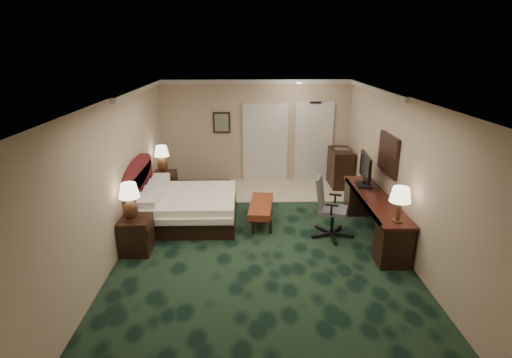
{
  "coord_description": "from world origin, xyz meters",
  "views": [
    {
      "loc": [
        -0.25,
        -6.71,
        3.52
      ],
      "look_at": [
        -0.07,
        0.6,
        1.07
      ],
      "focal_mm": 28.0,
      "sensor_mm": 36.0,
      "label": 1
    }
  ],
  "objects_px": {
    "nightstand_far": "(165,185)",
    "minibar": "(340,168)",
    "desk_chair": "(333,208)",
    "lamp_near": "(130,202)",
    "desk": "(374,217)",
    "lamp_far": "(162,159)",
    "tv": "(365,171)",
    "bed": "(190,208)",
    "nightstand_near": "(137,235)",
    "bed_bench": "(261,213)"
  },
  "relations": [
    {
      "from": "nightstand_far",
      "to": "minibar",
      "type": "height_order",
      "value": "minibar"
    },
    {
      "from": "nightstand_far",
      "to": "desk_chair",
      "type": "xyz_separation_m",
      "value": [
        3.62,
        -2.17,
        0.27
      ]
    },
    {
      "from": "nightstand_far",
      "to": "desk_chair",
      "type": "distance_m",
      "value": 4.23
    },
    {
      "from": "lamp_near",
      "to": "desk",
      "type": "height_order",
      "value": "lamp_near"
    },
    {
      "from": "lamp_far",
      "to": "minibar",
      "type": "xyz_separation_m",
      "value": [
        4.45,
        0.74,
        -0.47
      ]
    },
    {
      "from": "nightstand_far",
      "to": "minibar",
      "type": "xyz_separation_m",
      "value": [
        4.42,
        0.74,
        0.17
      ]
    },
    {
      "from": "desk",
      "to": "desk_chair",
      "type": "xyz_separation_m",
      "value": [
        -0.8,
        -0.02,
        0.2
      ]
    },
    {
      "from": "lamp_near",
      "to": "desk_chair",
      "type": "height_order",
      "value": "lamp_near"
    },
    {
      "from": "tv",
      "to": "bed",
      "type": "bearing_deg",
      "value": -175.89
    },
    {
      "from": "lamp_far",
      "to": "nightstand_near",
      "type": "bearing_deg",
      "value": -89.28
    },
    {
      "from": "lamp_near",
      "to": "minibar",
      "type": "bearing_deg",
      "value": 38.1
    },
    {
      "from": "bed",
      "to": "desk_chair",
      "type": "height_order",
      "value": "desk_chair"
    },
    {
      "from": "desk",
      "to": "tv",
      "type": "distance_m",
      "value": 0.99
    },
    {
      "from": "lamp_far",
      "to": "desk_chair",
      "type": "xyz_separation_m",
      "value": [
        3.65,
        -2.18,
        -0.37
      ]
    },
    {
      "from": "lamp_far",
      "to": "desk_chair",
      "type": "height_order",
      "value": "lamp_far"
    },
    {
      "from": "nightstand_near",
      "to": "desk",
      "type": "bearing_deg",
      "value": 7.04
    },
    {
      "from": "bed",
      "to": "minibar",
      "type": "height_order",
      "value": "minibar"
    },
    {
      "from": "lamp_near",
      "to": "minibar",
      "type": "height_order",
      "value": "lamp_near"
    },
    {
      "from": "nightstand_near",
      "to": "desk",
      "type": "xyz_separation_m",
      "value": [
        4.42,
        0.55,
        0.07
      ]
    },
    {
      "from": "nightstand_far",
      "to": "desk_chair",
      "type": "bearing_deg",
      "value": -31.01
    },
    {
      "from": "bed_bench",
      "to": "lamp_near",
      "type": "bearing_deg",
      "value": -145.55
    },
    {
      "from": "nightstand_near",
      "to": "desk",
      "type": "relative_size",
      "value": 0.24
    },
    {
      "from": "desk",
      "to": "bed",
      "type": "bearing_deg",
      "value": 168.71
    },
    {
      "from": "bed",
      "to": "tv",
      "type": "distance_m",
      "value": 3.7
    },
    {
      "from": "lamp_near",
      "to": "lamp_far",
      "type": "distance_m",
      "value": 2.75
    },
    {
      "from": "tv",
      "to": "desk",
      "type": "bearing_deg",
      "value": -82.19
    },
    {
      "from": "desk_chair",
      "to": "lamp_near",
      "type": "bearing_deg",
      "value": -152.0
    },
    {
      "from": "lamp_near",
      "to": "tv",
      "type": "bearing_deg",
      "value": 15.93
    },
    {
      "from": "nightstand_near",
      "to": "nightstand_far",
      "type": "xyz_separation_m",
      "value": [
        -0.0,
        2.7,
        -0.0
      ]
    },
    {
      "from": "lamp_near",
      "to": "minibar",
      "type": "xyz_separation_m",
      "value": [
        4.45,
        3.49,
        -0.48
      ]
    },
    {
      "from": "nightstand_near",
      "to": "desk_chair",
      "type": "distance_m",
      "value": 3.66
    },
    {
      "from": "bed",
      "to": "minibar",
      "type": "xyz_separation_m",
      "value": [
        3.64,
        2.18,
        0.19
      ]
    },
    {
      "from": "bed",
      "to": "desk",
      "type": "relative_size",
      "value": 0.71
    },
    {
      "from": "nightstand_near",
      "to": "bed_bench",
      "type": "bearing_deg",
      "value": 27.71
    },
    {
      "from": "tv",
      "to": "minibar",
      "type": "bearing_deg",
      "value": 94.12
    },
    {
      "from": "desk_chair",
      "to": "minibar",
      "type": "xyz_separation_m",
      "value": [
        0.8,
        2.92,
        -0.1
      ]
    },
    {
      "from": "lamp_near",
      "to": "lamp_far",
      "type": "height_order",
      "value": "lamp_near"
    },
    {
      "from": "nightstand_near",
      "to": "bed",
      "type": "bearing_deg",
      "value": 58.61
    },
    {
      "from": "bed",
      "to": "desk",
      "type": "xyz_separation_m",
      "value": [
        3.64,
        -0.73,
        0.09
      ]
    },
    {
      "from": "lamp_far",
      "to": "tv",
      "type": "height_order",
      "value": "tv"
    },
    {
      "from": "bed",
      "to": "desk",
      "type": "distance_m",
      "value": 3.71
    },
    {
      "from": "nightstand_far",
      "to": "minibar",
      "type": "bearing_deg",
      "value": 9.53
    },
    {
      "from": "bed_bench",
      "to": "tv",
      "type": "relative_size",
      "value": 1.47
    },
    {
      "from": "lamp_far",
      "to": "desk_chair",
      "type": "distance_m",
      "value": 4.26
    },
    {
      "from": "tv",
      "to": "lamp_near",
      "type": "bearing_deg",
      "value": -159.07
    },
    {
      "from": "lamp_far",
      "to": "tv",
      "type": "bearing_deg",
      "value": -18.66
    },
    {
      "from": "lamp_near",
      "to": "bed_bench",
      "type": "xyz_separation_m",
      "value": [
        2.3,
        1.23,
        -0.76
      ]
    },
    {
      "from": "lamp_near",
      "to": "lamp_far",
      "type": "bearing_deg",
      "value": 89.93
    },
    {
      "from": "nightstand_near",
      "to": "desk_chair",
      "type": "height_order",
      "value": "desk_chair"
    },
    {
      "from": "tv",
      "to": "nightstand_far",
      "type": "bearing_deg",
      "value": 166.25
    }
  ]
}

